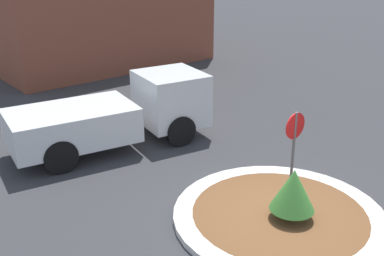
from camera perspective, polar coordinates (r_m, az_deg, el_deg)
The scene contains 6 objects.
ground_plane at distance 11.32m, azimuth 10.25°, elevation -10.53°, with size 120.00×120.00×0.00m, color #38383A.
traffic_island at distance 11.28m, azimuth 10.28°, elevation -10.19°, with size 4.82×4.82×0.16m.
stop_sign at distance 11.66m, azimuth 12.01°, elevation -1.34°, with size 0.65×0.07×2.19m.
island_shrub at distance 10.74m, azimuth 11.90°, elevation -7.17°, with size 0.99×0.99×1.19m.
utility_truck at distance 14.65m, azimuth -8.69°, elevation 1.72°, with size 6.21×2.95×2.05m.
storefront_building at distance 24.93m, azimuth -11.23°, elevation 13.95°, with size 10.20×6.07×5.61m.
Camera 1 is at (-7.48, -6.06, 5.96)m, focal length 45.00 mm.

